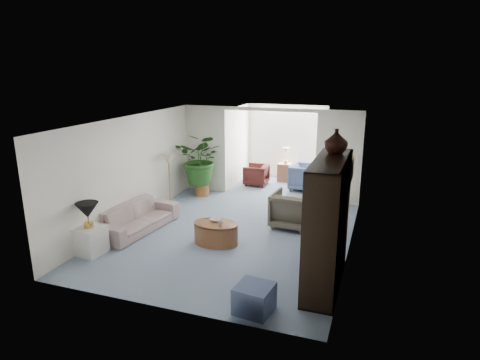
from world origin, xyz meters
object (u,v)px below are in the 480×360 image
at_px(side_table_dark, 325,213).
at_px(entertainment_cabinet, 328,223).
at_px(plant_pot, 202,190).
at_px(sunroom_table, 285,172).
at_px(framed_picture, 351,170).
at_px(wingback_chair, 292,210).
at_px(table_lamp, 87,210).
at_px(sunroom_chair_blue, 304,177).
at_px(end_table, 90,240).
at_px(coffee_cup, 221,223).
at_px(floor_lamp, 168,159).
at_px(sunroom_chair_maroon, 256,175).
at_px(coffee_bowl, 215,220).
at_px(cabinet_urn, 336,141).
at_px(sofa, 137,218).
at_px(coffee_table, 216,233).
at_px(ottoman, 254,298).

xyz_separation_m(side_table_dark, entertainment_cabinet, (0.39, -2.65, 0.77)).
xyz_separation_m(plant_pot, sunroom_table, (1.91, 2.27, 0.13)).
bearing_deg(framed_picture, wingback_chair, 141.43).
xyz_separation_m(table_lamp, sunroom_chair_blue, (3.11, 5.79, -0.52)).
xyz_separation_m(end_table, coffee_cup, (2.28, 1.18, 0.22)).
distance_m(floor_lamp, sunroom_chair_maroon, 3.18).
distance_m(entertainment_cabinet, plant_pot, 5.69).
xyz_separation_m(sunroom_chair_blue, sunroom_table, (-0.75, 0.75, -0.10)).
height_order(coffee_cup, wingback_chair, wingback_chair).
relative_size(table_lamp, side_table_dark, 0.71).
bearing_deg(coffee_bowl, table_lamp, -146.57).
bearing_deg(cabinet_urn, plant_pot, 140.12).
bearing_deg(side_table_dark, sofa, -156.87).
relative_size(floor_lamp, cabinet_urn, 0.87).
bearing_deg(floor_lamp, sunroom_chair_blue, 39.76).
bearing_deg(cabinet_urn, coffee_cup, 172.43).
relative_size(sofa, cabinet_urn, 5.06).
bearing_deg(wingback_chair, table_lamp, 42.66).
bearing_deg(sofa, floor_lamp, 12.43).
distance_m(sofa, side_table_dark, 4.26).
bearing_deg(cabinet_urn, end_table, -168.95).
xyz_separation_m(wingback_chair, plant_pot, (-2.96, 1.54, -0.25)).
distance_m(wingback_chair, side_table_dark, 0.77).
bearing_deg(floor_lamp, framed_picture, -17.92).
xyz_separation_m(coffee_bowl, plant_pot, (-1.63, 2.89, -0.32)).
height_order(sofa, plant_pot, sofa).
bearing_deg(sunroom_chair_maroon, coffee_table, 5.33).
height_order(coffee_table, coffee_cup, coffee_cup).
xyz_separation_m(end_table, entertainment_cabinet, (4.51, 0.38, 0.80)).
xyz_separation_m(coffee_table, sunroom_chair_maroon, (-0.52, 4.51, 0.10)).
distance_m(coffee_table, wingback_chair, 1.95).
relative_size(coffee_bowl, coffee_cup, 2.15).
relative_size(table_lamp, coffee_table, 0.46).
height_order(end_table, sunroom_chair_maroon, sunroom_chair_maroon).
bearing_deg(table_lamp, cabinet_urn, 11.05).
distance_m(table_lamp, coffee_cup, 2.60).
distance_m(end_table, plant_pot, 4.29).
distance_m(plant_pot, sunroom_chair_maroon, 1.92).
bearing_deg(ottoman, coffee_table, 125.39).
xyz_separation_m(framed_picture, coffee_table, (-2.60, -0.40, -1.47)).
height_order(end_table, coffee_cup, end_table).
xyz_separation_m(end_table, table_lamp, (0.00, 0.00, 0.63)).
relative_size(sunroom_chair_maroon, sunroom_table, 1.22).
bearing_deg(sofa, wingback_chair, -60.26).
relative_size(floor_lamp, sunroom_table, 0.62).
bearing_deg(sunroom_chair_maroon, coffee_bowl, 4.84).
relative_size(table_lamp, entertainment_cabinet, 0.20).
bearing_deg(plant_pot, sofa, -95.05).
bearing_deg(coffee_table, coffee_cup, -33.69).
bearing_deg(framed_picture, sofa, -175.89).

